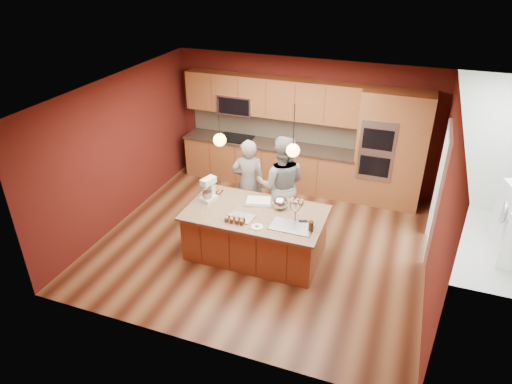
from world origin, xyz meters
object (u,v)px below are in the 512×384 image
at_px(island, 256,233).
at_px(person_right, 281,185).
at_px(mixing_bowl, 280,203).
at_px(person_left, 248,183).
at_px(stand_mixer, 209,191).

relative_size(island, person_right, 1.24).
height_order(person_right, mixing_bowl, person_right).
relative_size(island, person_left, 1.35).
relative_size(person_right, mixing_bowl, 7.16).
bearing_deg(person_left, person_right, 164.41).
bearing_deg(mixing_bowl, person_left, 141.47).
bearing_deg(island, mixing_bowl, 37.53).
relative_size(stand_mixer, mixing_bowl, 1.57).
bearing_deg(stand_mixer, mixing_bowl, 22.36).
distance_m(island, stand_mixer, 1.07).
bearing_deg(person_right, person_left, -13.74).
relative_size(island, mixing_bowl, 8.85).
bearing_deg(stand_mixer, island, 8.79).
height_order(island, person_right, person_right).
xyz_separation_m(person_right, mixing_bowl, (0.18, -0.64, 0.02)).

